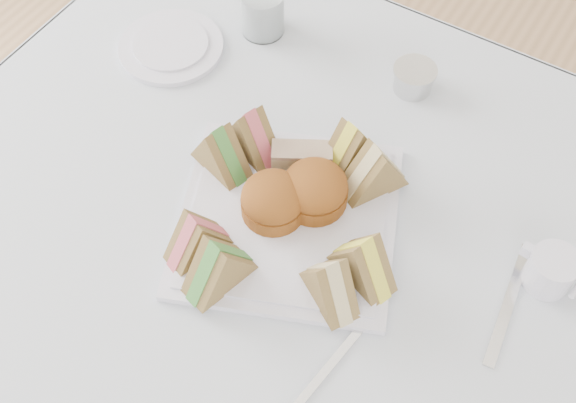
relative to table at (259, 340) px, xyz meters
The scene contains 20 objects.
table is the anchor object (origin of this frame).
tablecloth 0.37m from the table, ahead, with size 1.02×1.02×0.01m, color silver.
serving_plate 0.39m from the table, 46.77° to the left, with size 0.29×0.29×0.01m, color silver.
sandwich_fl_a 0.43m from the table, 118.17° to the right, with size 0.09×0.04×0.08m, color olive, non-canonical shape.
sandwich_fl_b 0.44m from the table, 81.52° to the right, with size 0.10×0.04×0.09m, color olive, non-canonical shape.
sandwich_fr_a 0.46m from the table, ahead, with size 0.09×0.04×0.08m, color olive, non-canonical shape.
sandwich_fr_b 0.45m from the table, 12.96° to the right, with size 0.09×0.04×0.08m, color olive, non-canonical shape.
sandwich_bl_a 0.44m from the table, 144.03° to the left, with size 0.09×0.04×0.08m, color olive, non-canonical shape.
sandwich_bl_b 0.45m from the table, 121.29° to the left, with size 0.09×0.04×0.08m, color olive, non-canonical shape.
sandwich_br_a 0.47m from the table, 52.89° to the left, with size 0.10×0.04×0.09m, color olive, non-canonical shape.
sandwich_br_b 0.46m from the table, 69.52° to the left, with size 0.09×0.04×0.08m, color olive, non-canonical shape.
scone_left 0.42m from the table, 66.37° to the left, with size 0.09×0.09×0.06m, color brown.
scone_right 0.43m from the table, 55.93° to the left, with size 0.09×0.09×0.06m, color brown.
pastry_slice 0.43m from the table, 86.03° to the left, with size 0.08×0.03×0.04m, color tan.
side_plate 0.53m from the table, 143.25° to the left, with size 0.17×0.17×0.01m, color silver.
water_glass 0.58m from the table, 119.97° to the left, with size 0.07×0.07×0.10m, color white.
tea_strainer 0.53m from the table, 78.28° to the left, with size 0.07×0.07×0.04m, color silver.
knife 0.52m from the table, 13.37° to the left, with size 0.01×0.18×0.00m, color silver.
fork 0.44m from the table, 32.78° to the right, with size 0.01×0.18×0.00m, color silver.
creamer_jug 0.56m from the table, 20.49° to the left, with size 0.06×0.06×0.05m, color silver.
Camera 1 is at (0.31, -0.41, 1.58)m, focal length 45.00 mm.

